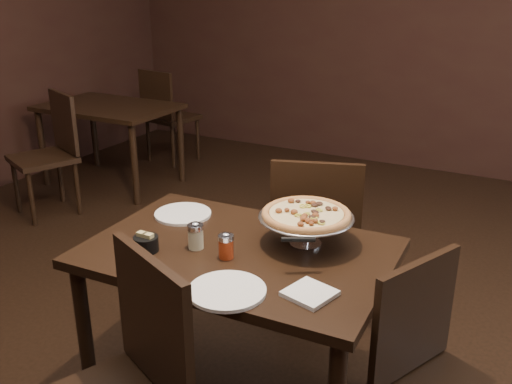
% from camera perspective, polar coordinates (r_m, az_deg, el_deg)
% --- Properties ---
extents(room, '(6.04, 7.04, 2.84)m').
position_cam_1_polar(room, '(2.03, -2.17, 12.77)').
color(room, black).
rests_on(room, ground).
extents(dining_table, '(1.16, 0.79, 0.71)m').
position_cam_1_polar(dining_table, '(2.22, -1.76, -7.85)').
color(dining_table, black).
rests_on(dining_table, ground).
extents(background_table, '(1.09, 0.73, 0.68)m').
position_cam_1_polar(background_table, '(4.95, -14.45, 7.40)').
color(background_table, black).
rests_on(background_table, ground).
extents(pizza_stand, '(0.37, 0.37, 0.15)m').
position_cam_1_polar(pizza_stand, '(2.17, 5.05, -2.27)').
color(pizza_stand, silver).
rests_on(pizza_stand, dining_table).
extents(parmesan_shaker, '(0.06, 0.06, 0.11)m').
position_cam_1_polar(parmesan_shaker, '(2.17, -6.06, -4.37)').
color(parmesan_shaker, beige).
rests_on(parmesan_shaker, dining_table).
extents(pepper_flake_shaker, '(0.06, 0.06, 0.10)m').
position_cam_1_polar(pepper_flake_shaker, '(2.09, -3.02, -5.40)').
color(pepper_flake_shaker, maroon).
rests_on(pepper_flake_shaker, dining_table).
extents(packet_caddy, '(0.09, 0.09, 0.07)m').
position_cam_1_polar(packet_caddy, '(2.19, -10.95, -5.04)').
color(packet_caddy, black).
rests_on(packet_caddy, dining_table).
extents(napkin_stack, '(0.18, 0.18, 0.02)m').
position_cam_1_polar(napkin_stack, '(1.89, 5.41, -10.05)').
color(napkin_stack, white).
rests_on(napkin_stack, dining_table).
extents(plate_left, '(0.24, 0.24, 0.01)m').
position_cam_1_polar(plate_left, '(2.49, -7.32, -2.18)').
color(plate_left, white).
rests_on(plate_left, dining_table).
extents(plate_near, '(0.26, 0.26, 0.01)m').
position_cam_1_polar(plate_near, '(1.90, -2.90, -9.83)').
color(plate_near, white).
rests_on(plate_near, dining_table).
extents(serving_spatula, '(0.15, 0.15, 0.02)m').
position_cam_1_polar(serving_spatula, '(1.97, 4.24, -4.82)').
color(serving_spatula, silver).
rests_on(serving_spatula, pizza_stand).
extents(chair_far, '(0.53, 0.53, 0.90)m').
position_cam_1_polar(chair_far, '(2.82, 6.02, -4.26)').
color(chair_far, black).
rests_on(chair_far, ground).
extents(chair_side, '(0.52, 0.52, 0.84)m').
position_cam_1_polar(chair_side, '(2.04, 17.63, -17.34)').
color(chair_side, black).
rests_on(chair_side, ground).
extents(bg_chair_far, '(0.48, 0.48, 0.88)m').
position_cam_1_polar(bg_chair_far, '(5.47, -8.96, 7.85)').
color(bg_chair_far, black).
rests_on(bg_chair_far, ground).
extents(bg_chair_near, '(0.55, 0.55, 0.90)m').
position_cam_1_polar(bg_chair_near, '(4.47, -19.80, 4.05)').
color(bg_chair_near, black).
rests_on(bg_chair_near, ground).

